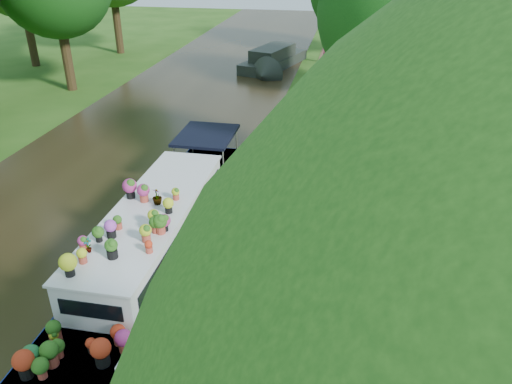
% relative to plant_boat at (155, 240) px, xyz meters
% --- Properties ---
extents(ground, '(100.00, 100.00, 0.00)m').
position_rel_plant_boat_xyz_m(ground, '(2.25, 1.68, -0.85)').
color(ground, '#244C13').
rests_on(ground, ground).
extents(canal_water, '(10.00, 100.00, 0.02)m').
position_rel_plant_boat_xyz_m(canal_water, '(-3.75, 1.68, -0.84)').
color(canal_water, black).
rests_on(canal_water, ground).
extents(towpath, '(2.20, 100.00, 0.03)m').
position_rel_plant_boat_xyz_m(towpath, '(3.45, 1.68, -0.84)').
color(towpath, brown).
rests_on(towpath, ground).
extents(plant_boat, '(2.29, 13.52, 2.31)m').
position_rel_plant_boat_xyz_m(plant_boat, '(0.00, 0.00, 0.00)').
color(plant_boat, silver).
rests_on(plant_boat, canal_water).
extents(second_boat, '(3.93, 7.86, 1.44)m').
position_rel_plant_boat_xyz_m(second_boat, '(-0.50, 23.01, -0.27)').
color(second_boat, '#222722').
rests_on(second_boat, canal_water).
extents(sandwich_board, '(0.66, 0.67, 0.97)m').
position_rel_plant_boat_xyz_m(sandwich_board, '(2.97, -2.60, -0.38)').
color(sandwich_board, '#B6180D').
rests_on(sandwich_board, towpath).
extents(pedestrian_pink, '(0.67, 0.54, 1.60)m').
position_rel_plant_boat_xyz_m(pedestrian_pink, '(2.95, 25.32, -0.02)').
color(pedestrian_pink, '#DF5B71').
rests_on(pedestrian_pink, towpath).
extents(pedestrian_dark, '(1.00, 0.82, 1.91)m').
position_rel_plant_boat_xyz_m(pedestrian_dark, '(3.38, 19.50, 0.13)').
color(pedestrian_dark, black).
rests_on(pedestrian_dark, towpath).
extents(verge_plant, '(0.37, 0.33, 0.38)m').
position_rel_plant_boat_xyz_m(verge_plant, '(2.30, 6.68, -0.66)').
color(verge_plant, '#33601C').
rests_on(verge_plant, ground).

